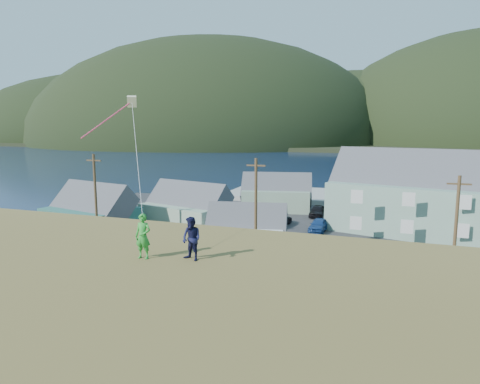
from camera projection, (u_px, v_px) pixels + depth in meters
name	position (u px, v px, depth m)	size (l,w,h in m)	color
ground	(284.00, 281.00, 33.83)	(900.00, 900.00, 0.00)	#0A1638
grass_strip	(278.00, 289.00, 31.96)	(110.00, 8.00, 0.10)	#4C3D19
waterfront_lot	(318.00, 231.00, 49.68)	(72.00, 36.00, 0.12)	#28282B
wharf	(305.00, 195.00, 73.03)	(26.00, 14.00, 0.90)	gray
far_shore	(381.00, 141.00, 341.42)	(900.00, 320.00, 2.00)	black
far_hills	(436.00, 142.00, 282.40)	(760.00, 265.00, 143.00)	black
shed_teal	(91.00, 214.00, 45.94)	(10.67, 8.60, 7.46)	#285E58
shed_palegreen_near	(187.00, 210.00, 48.59)	(10.95, 8.29, 7.10)	gray
shed_white	(247.00, 231.00, 40.30)	(8.30, 6.29, 5.97)	silver
shed_palegreen_far	(276.00, 193.00, 61.71)	(10.89, 7.47, 6.72)	gray
utility_poles	(247.00, 216.00, 35.71)	(31.13, 0.24, 9.44)	#47331E
parked_cars	(281.00, 216.00, 54.30)	(21.64, 12.64, 1.56)	#B7B7BC
kite_flyer_green	(143.00, 236.00, 15.90)	(0.62, 0.41, 1.70)	green
kite_flyer_navy	(191.00, 239.00, 15.69)	(0.79, 0.61, 1.62)	#141538
kite_rig	(128.00, 105.00, 21.43)	(2.62, 3.12, 8.19)	beige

